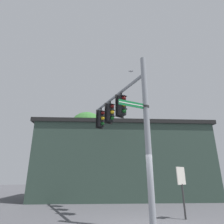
{
  "coord_description": "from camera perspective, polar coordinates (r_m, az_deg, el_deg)",
  "views": [
    {
      "loc": [
        5.57,
        4.83,
        1.75
      ],
      "look_at": [
        -0.63,
        -3.06,
        5.17
      ],
      "focal_mm": 30.02,
      "sensor_mm": 36.0,
      "label": 1
    }
  ],
  "objects": [
    {
      "name": "signal_pole",
      "position": [
        7.56,
        10.71,
        -5.94
      ],
      "size": [
        0.24,
        0.24,
        6.79
      ],
      "primitive_type": "cylinder",
      "color": "gray",
      "rests_on": "ground"
    },
    {
      "name": "mast_arm",
      "position": [
        10.52,
        1.1,
        4.84
      ],
      "size": [
        1.22,
        5.27,
        0.15
      ],
      "primitive_type": "cylinder",
      "rotation": [
        0.0,
        1.57,
        4.51
      ],
      "color": "gray"
    },
    {
      "name": "traffic_light_nearest_pole",
      "position": [
        9.68,
        3.02,
        2.07
      ],
      "size": [
        0.54,
        0.49,
        1.31
      ],
      "color": "black"
    },
    {
      "name": "traffic_light_mid_inner",
      "position": [
        10.79,
        -0.48,
        -0.2
      ],
      "size": [
        0.54,
        0.49,
        1.31
      ],
      "color": "black"
    },
    {
      "name": "traffic_light_mid_outer",
      "position": [
        11.95,
        -3.31,
        -2.03
      ],
      "size": [
        0.54,
        0.49,
        1.31
      ],
      "color": "black"
    },
    {
      "name": "street_name_sign",
      "position": [
        7.63,
        7.85,
        2.04
      ],
      "size": [
        1.39,
        0.41,
        0.22
      ],
      "color": "#147238"
    },
    {
      "name": "bird_flying",
      "position": [
        11.63,
        5.74,
        12.23
      ],
      "size": [
        0.22,
        0.3,
        0.09
      ],
      "color": "gray"
    },
    {
      "name": "storefront_building",
      "position": [
        16.79,
        3.0,
        -14.78
      ],
      "size": [
        15.2,
        13.35,
        5.83
      ],
      "color": "#33473D",
      "rests_on": "ground"
    },
    {
      "name": "tree_by_storefront",
      "position": [
        15.48,
        -7.73,
        -5.61
      ],
      "size": [
        2.89,
        2.89,
        6.77
      ],
      "color": "#4C3823",
      "rests_on": "ground"
    },
    {
      "name": "historical_marker",
      "position": [
        9.45,
        20.5,
        -19.82
      ],
      "size": [
        0.6,
        0.08,
        2.13
      ],
      "color": "#333333",
      "rests_on": "ground"
    }
  ]
}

